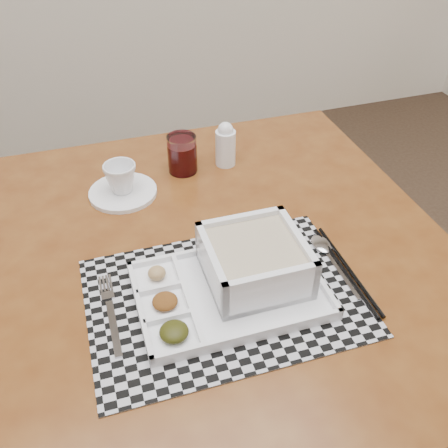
% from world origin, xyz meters
% --- Properties ---
extents(dining_table, '(0.97, 0.97, 0.71)m').
position_xyz_m(dining_table, '(0.39, 0.74, 0.64)').
color(dining_table, '#5A2910').
rests_on(dining_table, ground).
extents(placemat, '(0.47, 0.34, 0.00)m').
position_xyz_m(placemat, '(0.39, 0.61, 0.72)').
color(placemat, '#B5B5BD').
rests_on(placemat, dining_table).
extents(serving_tray, '(0.32, 0.23, 0.09)m').
position_xyz_m(serving_tray, '(0.43, 0.63, 0.75)').
color(serving_tray, white).
rests_on(serving_tray, placemat).
extents(fork, '(0.02, 0.19, 0.00)m').
position_xyz_m(fork, '(0.19, 0.64, 0.72)').
color(fork, '#B9B8BF').
rests_on(fork, placemat).
extents(spoon, '(0.04, 0.18, 0.01)m').
position_xyz_m(spoon, '(0.61, 0.67, 0.72)').
color(spoon, '#B9B8BF').
rests_on(spoon, placemat).
extents(chopsticks, '(0.02, 0.24, 0.01)m').
position_xyz_m(chopsticks, '(0.62, 0.60, 0.72)').
color(chopsticks, black).
rests_on(chopsticks, placemat).
extents(saucer, '(0.15, 0.15, 0.01)m').
position_xyz_m(saucer, '(0.27, 0.98, 0.72)').
color(saucer, white).
rests_on(saucer, dining_table).
extents(cup, '(0.08, 0.08, 0.07)m').
position_xyz_m(cup, '(0.27, 0.98, 0.76)').
color(cup, white).
rests_on(cup, saucer).
extents(juice_glass, '(0.07, 0.07, 0.09)m').
position_xyz_m(juice_glass, '(0.42, 1.03, 0.76)').
color(juice_glass, white).
rests_on(juice_glass, dining_table).
extents(creamer_bottle, '(0.05, 0.05, 0.11)m').
position_xyz_m(creamer_bottle, '(0.53, 1.02, 0.77)').
color(creamer_bottle, white).
rests_on(creamer_bottle, dining_table).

